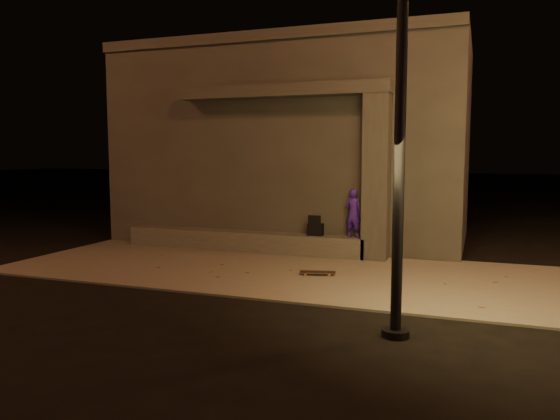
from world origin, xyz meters
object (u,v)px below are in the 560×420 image
at_px(column, 376,177).
at_px(skateboard, 318,272).
at_px(backpack, 316,228).
at_px(skateboarder, 353,213).

relative_size(column, skateboard, 5.13).
distance_m(backpack, skateboard, 2.19).
bearing_deg(skateboard, backpack, 94.31).
relative_size(skateboarder, backpack, 2.33).
relative_size(skateboarder, skateboard, 1.57).
bearing_deg(column, backpack, 180.00).
relative_size(column, backpack, 7.62).
xyz_separation_m(column, skateboarder, (-0.50, 0.00, -0.80)).
relative_size(backpack, skateboard, 0.67).
xyz_separation_m(skateboarder, skateboard, (-0.23, -2.02, -0.94)).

